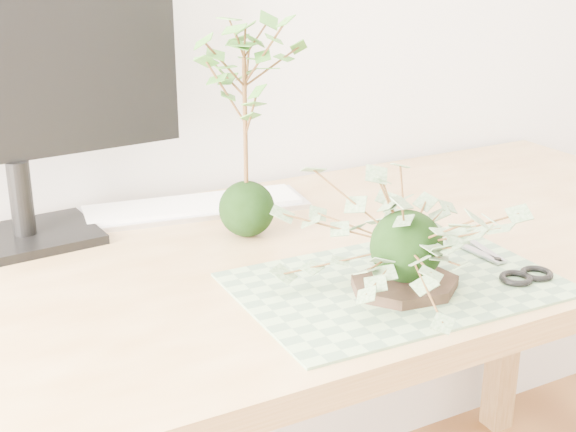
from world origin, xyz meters
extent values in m
cube|color=tan|center=(0.08, 1.23, 0.72)|extent=(1.60, 0.70, 0.04)
cube|color=tan|center=(0.82, 1.52, 0.35)|extent=(0.06, 0.06, 0.70)
cube|color=#527155|center=(0.13, 1.06, 0.74)|extent=(0.46, 0.31, 0.00)
cylinder|color=black|center=(0.12, 1.03, 0.75)|extent=(0.18, 0.18, 0.01)
sphere|color=black|center=(0.12, 1.03, 0.81)|extent=(0.10, 0.10, 0.10)
sphere|color=black|center=(0.03, 1.33, 0.79)|extent=(0.09, 0.09, 0.09)
cylinder|color=#482E15|center=(0.03, 1.33, 0.92)|extent=(0.01, 0.01, 0.23)
cube|color=silver|center=(0.00, 1.49, 0.74)|extent=(0.42, 0.18, 0.01)
cube|color=white|center=(0.00, 1.49, 0.75)|extent=(0.39, 0.16, 0.01)
cube|color=black|center=(-0.30, 1.47, 0.75)|extent=(0.23, 0.18, 0.02)
cylinder|color=black|center=(-0.30, 1.47, 0.82)|extent=(0.04, 0.04, 0.12)
cube|color=black|center=(-0.30, 1.48, 1.05)|extent=(0.55, 0.07, 0.35)
cube|color=gray|center=(0.30, 1.09, 0.75)|extent=(0.02, 0.12, 0.00)
cube|color=gray|center=(0.31, 1.09, 0.75)|extent=(0.03, 0.12, 0.00)
torus|color=black|center=(0.28, 0.98, 0.75)|extent=(0.05, 0.05, 0.01)
torus|color=black|center=(0.32, 0.98, 0.75)|extent=(0.05, 0.05, 0.01)
camera|label=1|loc=(-0.50, 0.22, 1.22)|focal=50.00mm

